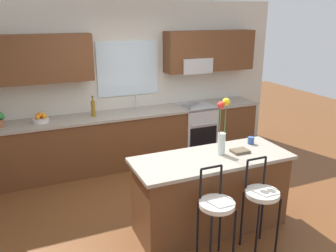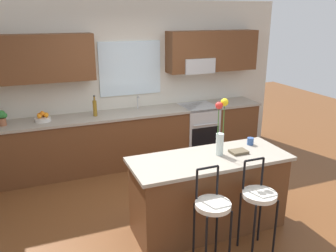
{
  "view_description": "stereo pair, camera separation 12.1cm",
  "coord_description": "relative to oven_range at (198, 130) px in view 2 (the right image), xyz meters",
  "views": [
    {
      "loc": [
        -1.69,
        -3.67,
        2.49
      ],
      "look_at": [
        0.11,
        0.55,
        1.0
      ],
      "focal_mm": 37.27,
      "sensor_mm": 36.0,
      "label": 1
    },
    {
      "loc": [
        -1.58,
        -3.71,
        2.49
      ],
      "look_at": [
        0.11,
        0.55,
        1.0
      ],
      "focal_mm": 37.27,
      "sensor_mm": 36.0,
      "label": 2
    }
  ],
  "objects": [
    {
      "name": "ground_plane",
      "position": [
        -1.15,
        -1.68,
        -0.46
      ],
      "size": [
        14.0,
        14.0,
        0.0
      ],
      "primitive_type": "plane",
      "color": "brown"
    },
    {
      "name": "back_wall_assembly",
      "position": [
        -1.12,
        0.31,
        1.05
      ],
      "size": [
        5.6,
        0.5,
        2.7
      ],
      "color": "beige",
      "rests_on": "ground"
    },
    {
      "name": "counter_run",
      "position": [
        -1.14,
        0.02,
        0.01
      ],
      "size": [
        4.56,
        0.64,
        0.92
      ],
      "color": "brown",
      "rests_on": "ground"
    },
    {
      "name": "sink_faucet",
      "position": [
        -1.07,
        0.17,
        0.6
      ],
      "size": [
        0.02,
        0.13,
        0.23
      ],
      "color": "#B7BABC",
      "rests_on": "counter_run"
    },
    {
      "name": "oven_range",
      "position": [
        0.0,
        0.0,
        0.0
      ],
      "size": [
        0.6,
        0.64,
        0.92
      ],
      "color": "#B7BABC",
      "rests_on": "ground"
    },
    {
      "name": "kitchen_island",
      "position": [
        -0.92,
        -2.15,
        0.0
      ],
      "size": [
        1.86,
        0.74,
        0.92
      ],
      "color": "brown",
      "rests_on": "ground"
    },
    {
      "name": "bar_stool_near",
      "position": [
        -1.19,
        -2.73,
        0.18
      ],
      "size": [
        0.36,
        0.36,
        1.04
      ],
      "color": "black",
      "rests_on": "ground"
    },
    {
      "name": "bar_stool_middle",
      "position": [
        -0.64,
        -2.73,
        0.18
      ],
      "size": [
        0.36,
        0.36,
        1.04
      ],
      "color": "black",
      "rests_on": "ground"
    },
    {
      "name": "flower_vase",
      "position": [
        -0.78,
        -2.12,
        0.77
      ],
      "size": [
        0.16,
        0.1,
        0.67
      ],
      "color": "silver",
      "rests_on": "kitchen_island"
    },
    {
      "name": "mug_ceramic",
      "position": [
        -0.26,
        -1.98,
        0.51
      ],
      "size": [
        0.08,
        0.08,
        0.09
      ],
      "primitive_type": "cylinder",
      "color": "#33518C",
      "rests_on": "kitchen_island"
    },
    {
      "name": "cookbook",
      "position": [
        -0.55,
        -2.16,
        0.48
      ],
      "size": [
        0.2,
        0.15,
        0.03
      ],
      "primitive_type": "cube",
      "color": "brown",
      "rests_on": "kitchen_island"
    },
    {
      "name": "fruit_bowl_oranges",
      "position": [
        -2.63,
        0.03,
        0.52
      ],
      "size": [
        0.24,
        0.24,
        0.16
      ],
      "color": "silver",
      "rests_on": "counter_run"
    },
    {
      "name": "bottle_olive_oil",
      "position": [
        -1.83,
        0.02,
        0.6
      ],
      "size": [
        0.06,
        0.06,
        0.33
      ],
      "color": "olive",
      "rests_on": "counter_run"
    },
    {
      "name": "potted_plant_small",
      "position": [
        -3.19,
        0.02,
        0.59
      ],
      "size": [
        0.16,
        0.12,
        0.23
      ],
      "color": "#9E5B3D",
      "rests_on": "counter_run"
    }
  ]
}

